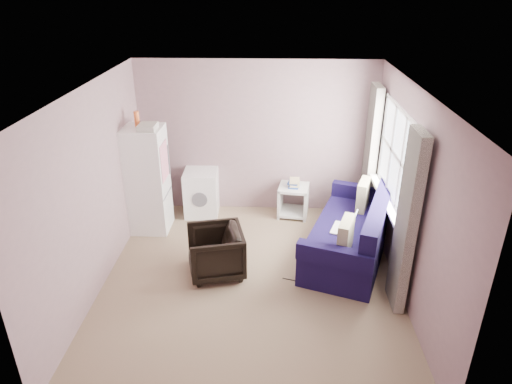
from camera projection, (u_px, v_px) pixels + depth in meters
room at (252, 194)px, 5.46m from camera, size 3.84×4.24×2.54m
armchair at (216, 250)px, 6.00m from camera, size 0.79×0.83×0.72m
fridge at (148, 179)px, 6.89m from camera, size 0.59×0.57×1.88m
washing_machine at (201, 192)px, 7.52m from camera, size 0.55×0.56×0.76m
side_table at (293, 198)px, 7.51m from camera, size 0.54×0.54×0.65m
sofa at (354, 234)px, 6.39m from camera, size 1.59×2.29×0.94m
window_dressing at (386, 184)px, 6.09m from camera, size 0.17×2.62×2.18m
floor_cables at (301, 280)px, 5.98m from camera, size 0.48×0.11×0.01m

